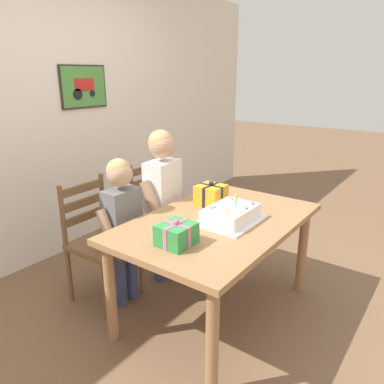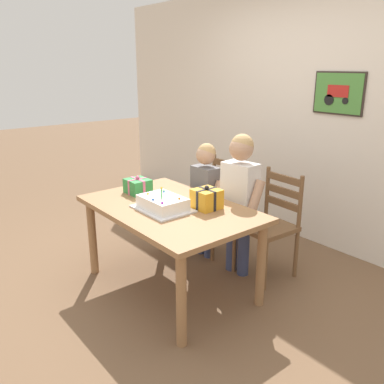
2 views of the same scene
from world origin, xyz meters
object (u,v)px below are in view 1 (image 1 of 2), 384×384
at_px(gift_box_red_large, 211,195).
at_px(child_older, 163,191).
at_px(gift_box_beside_cake, 176,234).
at_px(child_younger, 123,219).
at_px(chair_right, 160,214).
at_px(birthday_cake, 231,215).
at_px(dining_table, 217,232).
at_px(chair_left, 100,241).

height_order(gift_box_red_large, child_older, child_older).
xyz_separation_m(gift_box_beside_cake, child_younger, (0.17, 0.63, -0.11)).
bearing_deg(gift_box_beside_cake, child_younger, 74.75).
bearing_deg(chair_right, child_younger, -162.33).
bearing_deg(child_younger, chair_right, 17.67).
bearing_deg(birthday_cake, dining_table, 106.32).
height_order(birthday_cake, chair_left, chair_left).
relative_size(birthday_cake, gift_box_red_large, 2.24).
relative_size(gift_box_red_large, chair_right, 0.21).
bearing_deg(birthday_cake, child_younger, 113.75).
distance_m(gift_box_red_large, chair_right, 0.71).
bearing_deg(chair_left, dining_table, -67.29).
bearing_deg(child_younger, dining_table, -65.29).
bearing_deg(gift_box_red_large, child_older, 97.43).
distance_m(gift_box_beside_cake, child_younger, 0.66).
bearing_deg(birthday_cake, chair_left, 112.13).
xyz_separation_m(dining_table, gift_box_beside_cake, (-0.46, -0.01, 0.15)).
height_order(chair_left, chair_right, same).
xyz_separation_m(dining_table, chair_left, (-0.34, 0.82, -0.16)).
relative_size(gift_box_red_large, child_older, 0.16).
height_order(gift_box_red_large, gift_box_beside_cake, gift_box_red_large).
bearing_deg(dining_table, gift_box_red_large, 42.74).
distance_m(dining_table, child_older, 0.65).
height_order(dining_table, gift_box_red_large, gift_box_red_large).
height_order(gift_box_red_large, chair_left, chair_left).
height_order(chair_right, child_younger, child_younger).
distance_m(dining_table, birthday_cake, 0.17).
bearing_deg(child_younger, gift_box_red_large, -40.07).
xyz_separation_m(child_older, child_younger, (-0.44, 0.00, -0.09)).
xyz_separation_m(gift_box_red_large, chair_left, (-0.56, 0.62, -0.33)).
height_order(birthday_cake, child_younger, child_younger).
bearing_deg(chair_left, gift_box_beside_cake, -97.78).
distance_m(gift_box_beside_cake, chair_right, 1.19).
distance_m(birthday_cake, chair_right, 1.00).
bearing_deg(birthday_cake, chair_right, 70.56).
height_order(dining_table, birthday_cake, birthday_cake).
xyz_separation_m(chair_left, chair_right, (0.69, -0.00, 0.00)).
relative_size(chair_right, child_older, 0.74).
bearing_deg(dining_table, child_older, 75.49).
xyz_separation_m(gift_box_red_large, gift_box_beside_cake, (-0.67, -0.21, -0.01)).
bearing_deg(child_older, chair_right, 47.54).
xyz_separation_m(birthday_cake, gift_box_red_large, (0.19, 0.28, 0.03)).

